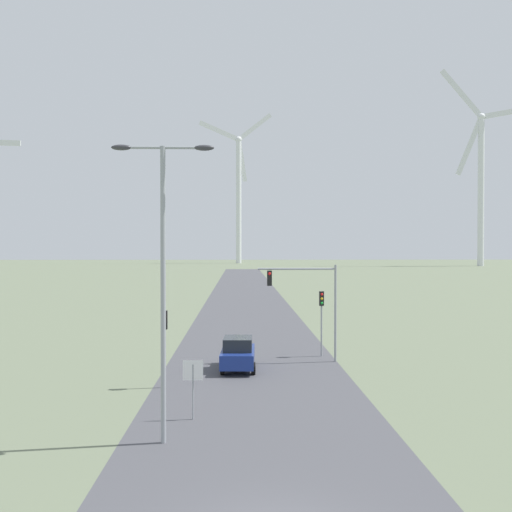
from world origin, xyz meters
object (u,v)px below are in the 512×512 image
at_px(traffic_light_post_near_left, 164,331).
at_px(traffic_light_post_near_right, 322,309).
at_px(streetlamp, 163,257).
at_px(wind_turbine_left, 239,189).
at_px(traffic_light_mast_overhead, 308,292).
at_px(car_approaching, 238,353).
at_px(stop_sign_near, 193,378).
at_px(wind_turbine_center, 481,175).

bearing_deg(traffic_light_post_near_left, traffic_light_post_near_right, 42.69).
relative_size(streetlamp, wind_turbine_left, 0.17).
relative_size(traffic_light_mast_overhead, car_approaching, 1.39).
bearing_deg(stop_sign_near, traffic_light_post_near_right, 62.67).
bearing_deg(wind_turbine_left, car_approaching, -89.91).
height_order(streetlamp, car_approaching, streetlamp).
height_order(streetlamp, traffic_light_post_near_right, streetlamp).
height_order(car_approaching, wind_turbine_left, wind_turbine_left).
height_order(streetlamp, stop_sign_near, streetlamp).
distance_m(car_approaching, wind_turbine_center, 198.68).
height_order(traffic_light_post_near_left, car_approaching, traffic_light_post_near_left).
bearing_deg(streetlamp, car_approaching, 78.26).
bearing_deg(streetlamp, wind_turbine_center, 65.00).
distance_m(streetlamp, traffic_light_post_near_right, 18.38).
relative_size(traffic_light_post_near_left, traffic_light_mast_overhead, 0.65).
bearing_deg(traffic_light_post_near_left, wind_turbine_left, 89.16).
bearing_deg(car_approaching, traffic_light_post_near_left, -130.78).
xyz_separation_m(streetlamp, wind_turbine_center, (88.06, 188.88, 25.81)).
height_order(stop_sign_near, wind_turbine_center, wind_turbine_center).
height_order(traffic_light_post_near_left, wind_turbine_center, wind_turbine_center).
distance_m(stop_sign_near, wind_turbine_left, 226.04).
bearing_deg(stop_sign_near, car_approaching, 79.56).
bearing_deg(wind_turbine_center, traffic_light_post_near_left, -116.24).
height_order(streetlamp, wind_turbine_center, wind_turbine_center).
bearing_deg(car_approaching, wind_turbine_left, 90.09).
bearing_deg(traffic_light_post_near_right, stop_sign_near, -117.33).
bearing_deg(traffic_light_mast_overhead, wind_turbine_center, 64.99).
bearing_deg(car_approaching, traffic_light_post_near_right, 37.28).
distance_m(streetlamp, traffic_light_post_near_left, 9.07).
height_order(car_approaching, wind_turbine_center, wind_turbine_center).
distance_m(streetlamp, wind_turbine_left, 228.27).
height_order(traffic_light_mast_overhead, wind_turbine_center, wind_turbine_center).
height_order(traffic_light_post_near_right, car_approaching, traffic_light_post_near_right).
height_order(traffic_light_post_near_left, traffic_light_post_near_right, traffic_light_post_near_right).
bearing_deg(streetlamp, stop_sign_near, 73.98).
xyz_separation_m(stop_sign_near, car_approaching, (1.75, 9.50, -0.73)).
bearing_deg(wind_turbine_left, traffic_light_post_near_left, -90.84).
distance_m(traffic_light_mast_overhead, car_approaching, 5.70).
bearing_deg(traffic_light_post_near_left, car_approaching, 49.22).
relative_size(traffic_light_post_near_left, traffic_light_post_near_right, 0.92).
xyz_separation_m(stop_sign_near, traffic_light_mast_overhead, (5.90, 11.70, 2.50)).
bearing_deg(traffic_light_post_near_right, wind_turbine_left, 91.51).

